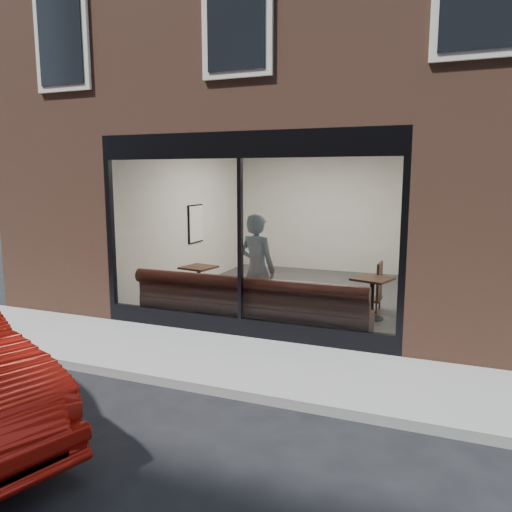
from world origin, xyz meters
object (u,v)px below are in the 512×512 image
at_px(person, 257,269).
at_px(cafe_table_right, 372,279).
at_px(cafe_chair_right, 368,299).
at_px(banquette, 250,316).
at_px(cafe_table_left, 199,267).

xyz_separation_m(person, cafe_table_right, (1.80, 0.99, -0.22)).
bearing_deg(cafe_table_right, cafe_chair_right, 104.36).
bearing_deg(banquette, cafe_table_right, 35.94).
bearing_deg(banquette, person, 90.19).
bearing_deg(cafe_table_left, cafe_chair_right, 12.11).
distance_m(person, cafe_chair_right, 2.37).
height_order(banquette, cafe_table_right, cafe_table_right).
xyz_separation_m(banquette, cafe_chair_right, (1.66, 1.85, 0.01)).
relative_size(cafe_table_left, cafe_chair_right, 1.30).
xyz_separation_m(person, cafe_chair_right, (1.66, 1.54, -0.72)).
height_order(cafe_table_left, cafe_chair_right, cafe_table_left).
bearing_deg(cafe_chair_right, cafe_table_left, 13.46).
bearing_deg(cafe_table_left, person, -27.97).
relative_size(banquette, person, 2.08).
xyz_separation_m(cafe_table_left, cafe_chair_right, (3.24, 0.70, -0.50)).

